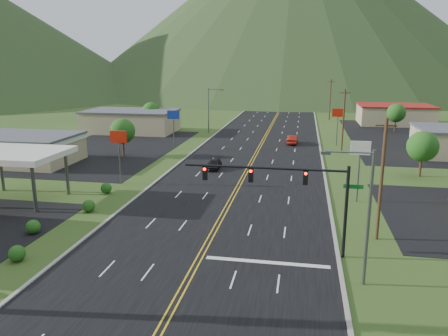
% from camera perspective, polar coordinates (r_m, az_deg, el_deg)
% --- Properties ---
extents(traffic_signal, '(13.10, 0.43, 7.00)m').
position_cam_1_polar(traffic_signal, '(32.48, 8.76, -2.32)').
color(traffic_signal, black).
rests_on(traffic_signal, ground).
extents(streetlight_east, '(3.28, 0.25, 9.00)m').
position_cam_1_polar(streetlight_east, '(28.98, 17.84, -5.13)').
color(streetlight_east, '#59595E').
rests_on(streetlight_east, ground).
extents(streetlight_west, '(3.28, 0.25, 9.00)m').
position_cam_1_polar(streetlight_west, '(89.71, -1.85, 7.93)').
color(streetlight_west, '#59595E').
rests_on(streetlight_west, ground).
extents(gas_canopy, '(10.00, 8.00, 5.30)m').
position_cam_1_polar(gas_canopy, '(49.78, -25.78, 1.52)').
color(gas_canopy, white).
rests_on(gas_canopy, ground).
extents(building_west_mid, '(14.40, 10.40, 4.10)m').
position_cam_1_polar(building_west_mid, '(68.76, -24.60, 2.46)').
color(building_west_mid, tan).
rests_on(building_west_mid, ground).
extents(building_west_far, '(18.40, 11.40, 4.50)m').
position_cam_1_polar(building_west_far, '(92.98, -12.03, 6.03)').
color(building_west_far, tan).
rests_on(building_west_far, ground).
extents(building_east_far, '(16.40, 12.40, 4.50)m').
position_cam_1_polar(building_east_far, '(109.90, 21.36, 6.54)').
color(building_east_far, tan).
rests_on(building_east_far, ground).
extents(pole_sign_west_a, '(2.00, 0.18, 6.40)m').
position_cam_1_polar(pole_sign_west_a, '(52.57, -13.59, 3.30)').
color(pole_sign_west_a, '#59595E').
rests_on(pole_sign_west_a, ground).
extents(pole_sign_west_b, '(2.00, 0.18, 6.40)m').
position_cam_1_polar(pole_sign_west_b, '(72.98, -6.63, 6.42)').
color(pole_sign_west_b, '#59595E').
rests_on(pole_sign_west_b, ground).
extents(pole_sign_east_a, '(2.00, 0.18, 6.40)m').
position_cam_1_polar(pole_sign_east_a, '(46.52, 17.35, 1.73)').
color(pole_sign_east_a, '#59595E').
rests_on(pole_sign_east_a, ground).
extents(pole_sign_east_b, '(2.00, 0.18, 6.40)m').
position_cam_1_polar(pole_sign_east_b, '(78.00, 14.67, 6.53)').
color(pole_sign_east_b, '#59595E').
rests_on(pole_sign_east_b, ground).
extents(tree_west_a, '(3.84, 3.84, 5.82)m').
position_cam_1_polar(tree_west_a, '(68.69, -13.12, 4.72)').
color(tree_west_a, '#382314').
rests_on(tree_west_a, ground).
extents(tree_west_b, '(3.84, 3.84, 5.82)m').
position_cam_1_polar(tree_west_b, '(95.42, -9.49, 7.32)').
color(tree_west_b, '#382314').
rests_on(tree_west_b, ground).
extents(tree_east_a, '(3.84, 3.84, 5.82)m').
position_cam_1_polar(tree_east_a, '(60.02, 24.51, 2.57)').
color(tree_east_a, '#382314').
rests_on(tree_east_a, ground).
extents(tree_east_b, '(3.84, 3.84, 5.82)m').
position_cam_1_polar(tree_east_b, '(97.63, 21.57, 6.70)').
color(tree_east_b, '#382314').
rests_on(tree_east_b, ground).
extents(utility_pole_a, '(1.60, 0.28, 10.00)m').
position_cam_1_polar(utility_pole_a, '(36.94, 19.89, -1.36)').
color(utility_pole_a, '#382314').
rests_on(utility_pole_a, ground).
extents(utility_pole_b, '(1.60, 0.28, 10.00)m').
position_cam_1_polar(utility_pole_b, '(73.08, 15.33, 6.09)').
color(utility_pole_b, '#382314').
rests_on(utility_pole_b, ground).
extents(utility_pole_c, '(1.60, 0.28, 10.00)m').
position_cam_1_polar(utility_pole_c, '(112.78, 13.70, 8.72)').
color(utility_pole_c, '#382314').
rests_on(utility_pole_c, ground).
extents(utility_pole_d, '(1.60, 0.28, 10.00)m').
position_cam_1_polar(utility_pole_d, '(152.64, 12.91, 9.97)').
color(utility_pole_d, '#382314').
rests_on(utility_pole_d, ground).
extents(mountain_n, '(220.00, 220.00, 85.00)m').
position_cam_1_polar(mountain_n, '(239.03, 9.14, 20.35)').
color(mountain_n, black).
rests_on(mountain_n, ground).
extents(car_dark_mid, '(1.89, 4.32, 1.23)m').
position_cam_1_polar(car_dark_mid, '(59.26, -1.31, 0.45)').
color(car_dark_mid, black).
rests_on(car_dark_mid, ground).
extents(car_red_far, '(1.79, 4.74, 1.55)m').
position_cam_1_polar(car_red_far, '(78.28, 8.93, 3.67)').
color(car_red_far, maroon).
rests_on(car_red_far, ground).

